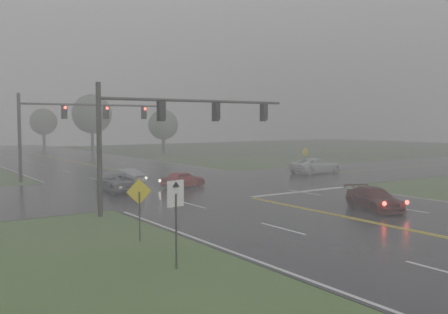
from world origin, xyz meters
TOP-DOWN VIEW (x-y plane):
  - main_road at (0.00, 20.00)m, footprint 18.00×160.00m
  - cross_street at (0.00, 22.00)m, footprint 120.00×14.00m
  - stop_bar at (4.50, 14.40)m, footprint 8.50×0.50m
  - sedan_maroon at (2.94, 6.84)m, footprint 3.02×4.56m
  - sedan_red at (-0.98, 21.16)m, footprint 3.79×2.16m
  - sedan_silver at (-4.28, 24.76)m, footprint 2.50×4.17m
  - car_grey at (-5.82, 21.80)m, footprint 2.30×4.72m
  - pickup_white at (14.52, 22.89)m, footprint 5.28×2.56m
  - signal_gantry_near at (-6.46, 13.70)m, footprint 12.22×0.30m
  - signal_gantry_far at (-6.40, 31.48)m, footprint 12.40×0.37m
  - sign_diamond_west at (-10.83, 7.59)m, footprint 1.07×0.11m
  - sign_arrow_white at (-11.47, 3.38)m, footprint 0.65×0.14m
  - sign_diamond_east at (14.87, 24.74)m, footprint 1.02×0.12m
  - tree_ne_a at (9.02, 68.26)m, footprint 6.41×6.41m
  - tree_e_near at (16.56, 57.86)m, footprint 4.61×4.61m
  - tree_n_far at (6.51, 88.01)m, footprint 5.14×5.14m

SIDE VIEW (x-z plane):
  - main_road at x=0.00m, z-range -0.01..0.01m
  - cross_street at x=0.00m, z-range -0.01..0.01m
  - stop_bar at x=4.50m, z-range 0.00..0.00m
  - sedan_maroon at x=2.94m, z-range -0.61..0.61m
  - sedan_red at x=-0.98m, z-range -0.61..0.61m
  - sedan_silver at x=-4.28m, z-range -0.65..0.65m
  - car_grey at x=-5.82m, z-range -0.65..0.65m
  - pickup_white at x=14.52m, z-range -0.72..0.72m
  - sign_diamond_east at x=14.87m, z-range 0.43..2.87m
  - sign_diamond_west at x=-10.83m, z-range 0.45..3.02m
  - sign_arrow_white at x=-11.47m, z-range 0.59..3.53m
  - tree_e_near at x=16.56m, z-range 1.05..7.83m
  - signal_gantry_near at x=-6.46m, z-range 1.39..8.29m
  - tree_n_far at x=6.51m, z-range 1.18..8.73m
  - signal_gantry_far at x=-6.40m, z-range 1.45..8.66m
  - tree_ne_a at x=9.02m, z-range 1.49..10.90m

